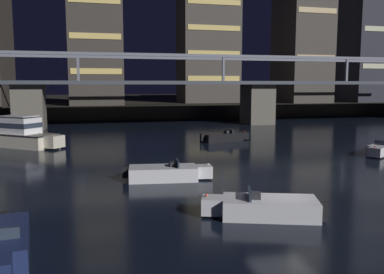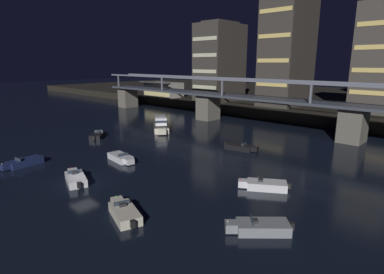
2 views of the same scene
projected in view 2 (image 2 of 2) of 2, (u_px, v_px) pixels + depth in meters
ground_plane at (83, 184)px, 33.08m from camera, size 400.00×400.00×0.00m
far_riverbank at (348, 101)px, 94.50m from camera, size 240.00×80.00×2.20m
river_bridge at (269, 107)px, 59.58m from camera, size 96.92×6.40×9.38m
tower_west_low at (220, 63)px, 85.00m from camera, size 8.67×13.08×20.94m
tower_west_tall at (288, 49)px, 75.23m from camera, size 8.56×14.04×27.59m
waterfront_pavilion at (163, 89)px, 96.78m from camera, size 12.40×7.40×4.70m
cabin_cruiser_near_left at (161, 125)px, 59.10m from camera, size 8.40×7.34×2.79m
speedboat_near_center at (265, 185)px, 31.60m from camera, size 4.81×3.75×1.16m
speedboat_near_right at (76, 178)px, 33.41m from camera, size 5.12×2.99×1.16m
speedboat_mid_left at (124, 212)px, 25.83m from camera, size 5.12×2.99×1.16m
speedboat_mid_center at (24, 162)px, 38.77m from camera, size 2.27×5.23×1.16m
speedboat_mid_right at (98, 135)px, 53.39m from camera, size 4.36×4.42×1.16m
speedboat_far_left at (260, 227)px, 23.52m from camera, size 4.49×4.28×1.16m
speedboat_far_center at (241, 147)px, 45.75m from camera, size 5.21×2.60×1.16m
speedboat_far_right at (121, 158)px, 40.69m from camera, size 5.23×2.26×1.16m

